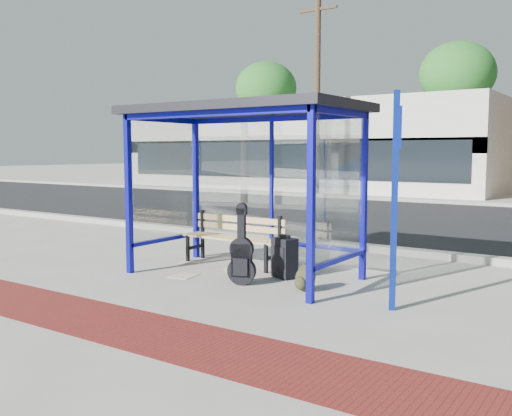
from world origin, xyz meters
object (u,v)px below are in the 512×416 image
Objects in this scene: bench at (234,236)px; guitar_bag at (242,257)px; suitcase at (284,258)px; backpack at (305,279)px.

guitar_bag is at bearing -48.99° from bench.
suitcase is 0.82m from backpack.
guitar_bag is (0.90, -1.06, -0.08)m from bench.
guitar_bag reaches higher than suitcase.
guitar_bag is 0.91m from backpack.
backpack is at bearing -8.96° from guitar_bag.
bench is 5.07× the size of backpack.
bench is at bearing 161.80° from backpack.
backpack is (1.77, -0.90, -0.30)m from bench.
backpack is at bearing -26.30° from bench.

